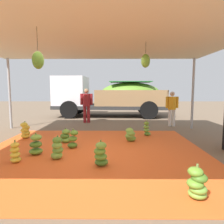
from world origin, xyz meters
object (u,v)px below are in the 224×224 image
object	(u,v)px
banana_bunch_0	(15,153)
cargo_truck_main	(108,95)
banana_bunch_3	(147,129)
banana_bunch_10	(197,184)
banana_bunch_5	(25,131)
banana_bunch_9	(130,135)
banana_bunch_6	(36,145)
banana_bunch_4	(73,140)
banana_bunch_1	(57,149)
worker_0	(87,103)
worker_1	(172,106)
banana_bunch_2	(66,136)
banana_bunch_8	(101,155)

from	to	relation	value
banana_bunch_0	cargo_truck_main	world-z (taller)	cargo_truck_main
banana_bunch_3	banana_bunch_10	size ratio (longest dim) A/B	1.03
banana_bunch_0	banana_bunch_5	world-z (taller)	banana_bunch_5
banana_bunch_9	banana_bunch_5	bearing A→B (deg)	173.63
banana_bunch_6	banana_bunch_9	bearing A→B (deg)	27.99
banana_bunch_4	banana_bunch_10	distance (m)	3.56
cargo_truck_main	banana_bunch_6	bearing A→B (deg)	-102.08
banana_bunch_4	banana_bunch_9	size ratio (longest dim) A/B	1.20
banana_bunch_4	banana_bunch_6	world-z (taller)	banana_bunch_6
cargo_truck_main	banana_bunch_5	bearing A→B (deg)	-114.28
banana_bunch_1	cargo_truck_main	size ratio (longest dim) A/B	0.08
banana_bunch_0	worker_0	distance (m)	5.69
banana_bunch_5	cargo_truck_main	distance (m)	6.41
banana_bunch_3	cargo_truck_main	size ratio (longest dim) A/B	0.08
cargo_truck_main	worker_1	xyz separation A→B (m)	(2.94, -3.41, -0.38)
banana_bunch_0	banana_bunch_2	world-z (taller)	banana_bunch_0
cargo_truck_main	worker_0	xyz separation A→B (m)	(-0.98, -2.45, -0.30)
worker_0	cargo_truck_main	bearing A→B (deg)	68.21
banana_bunch_8	banana_bunch_9	world-z (taller)	banana_bunch_8
banana_bunch_3	banana_bunch_8	xyz separation A→B (m)	(-1.45, -2.89, 0.01)
banana_bunch_3	banana_bunch_4	xyz separation A→B (m)	(-2.31, -1.55, -0.00)
banana_bunch_4	cargo_truck_main	distance (m)	7.00
banana_bunch_3	banana_bunch_9	size ratio (longest dim) A/B	1.22
banana_bunch_1	banana_bunch_8	world-z (taller)	banana_bunch_8
banana_bunch_1	worker_1	distance (m)	5.91
banana_bunch_0	worker_1	distance (m)	6.68
banana_bunch_9	worker_0	size ratio (longest dim) A/B	0.27
banana_bunch_0	worker_1	xyz separation A→B (m)	(4.79, 4.61, 0.68)
banana_bunch_2	worker_1	world-z (taller)	worker_1
banana_bunch_8	banana_bunch_2	bearing A→B (deg)	122.21
banana_bunch_0	banana_bunch_4	size ratio (longest dim) A/B	0.94
banana_bunch_5	worker_0	distance (m)	3.76
banana_bunch_0	banana_bunch_9	distance (m)	3.31
banana_bunch_0	banana_bunch_8	bearing A→B (deg)	-5.93
banana_bunch_5	cargo_truck_main	xyz separation A→B (m)	(2.60, 5.77, 1.02)
banana_bunch_6	cargo_truck_main	xyz separation A→B (m)	(1.60, 7.47, 1.03)
banana_bunch_5	worker_0	bearing A→B (deg)	63.94
banana_bunch_9	cargo_truck_main	world-z (taller)	cargo_truck_main
banana_bunch_2	banana_bunch_4	distance (m)	0.65
banana_bunch_2	cargo_truck_main	world-z (taller)	cargo_truck_main
banana_bunch_9	worker_1	distance (m)	3.50
banana_bunch_2	banana_bunch_10	distance (m)	4.21
banana_bunch_0	banana_bunch_4	world-z (taller)	banana_bunch_4
banana_bunch_3	worker_1	size ratio (longest dim) A/B	0.36
banana_bunch_6	banana_bunch_10	bearing A→B (deg)	-33.14
banana_bunch_6	worker_0	size ratio (longest dim) A/B	0.33
banana_bunch_4	banana_bunch_5	distance (m)	2.13
banana_bunch_1	banana_bunch_2	world-z (taller)	banana_bunch_1
banana_bunch_5	worker_0	xyz separation A→B (m)	(1.62, 3.31, 0.72)
cargo_truck_main	worker_0	size ratio (longest dim) A/B	3.99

